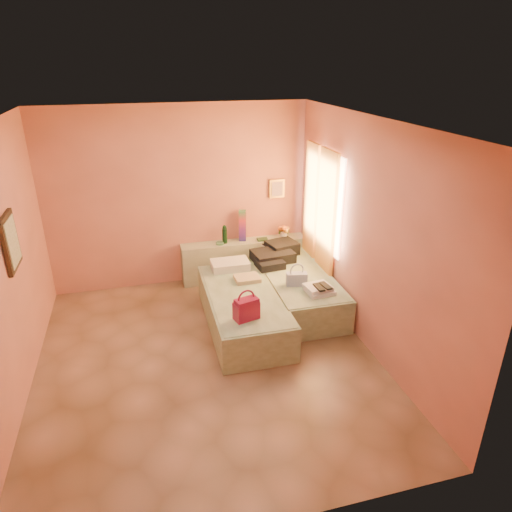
{
  "coord_description": "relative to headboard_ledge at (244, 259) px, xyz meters",
  "views": [
    {
      "loc": [
        -0.62,
        -4.58,
        3.4
      ],
      "look_at": [
        0.84,
        0.85,
        0.93
      ],
      "focal_mm": 32.0,
      "sensor_mm": 36.0,
      "label": 1
    }
  ],
  "objects": [
    {
      "name": "headboard_ledge",
      "position": [
        0.0,
        0.0,
        0.0
      ],
      "size": [
        2.05,
        0.3,
        0.65
      ],
      "primitive_type": "cube",
      "color": "#AEBB99",
      "rests_on": "ground"
    },
    {
      "name": "blue_handbag",
      "position": [
        0.4,
        -1.41,
        0.27
      ],
      "size": [
        0.3,
        0.17,
        0.18
      ],
      "primitive_type": "cube",
      "rotation": [
        0.0,
        0.0,
        -0.19
      ],
      "color": "#4460A4",
      "rests_on": "bed_right"
    },
    {
      "name": "ground",
      "position": [
        -0.98,
        -2.1,
        -0.33
      ],
      "size": [
        4.5,
        4.5,
        0.0
      ],
      "primitive_type": "plane",
      "color": "#A47F62",
      "rests_on": "ground"
    },
    {
      "name": "small_dish",
      "position": [
        -0.41,
        -0.04,
        0.34
      ],
      "size": [
        0.16,
        0.16,
        0.03
      ],
      "primitive_type": "cylinder",
      "rotation": [
        0.0,
        0.0,
        0.32
      ],
      "color": "#447E55",
      "rests_on": "headboard_ledge"
    },
    {
      "name": "towel_stack",
      "position": [
        0.62,
        -1.71,
        0.23
      ],
      "size": [
        0.37,
        0.33,
        0.1
      ],
      "primitive_type": "cube",
      "rotation": [
        0.0,
        0.0,
        0.08
      ],
      "color": "silver",
      "rests_on": "bed_right"
    },
    {
      "name": "bed_left",
      "position": [
        -0.38,
        -1.46,
        -0.08
      ],
      "size": [
        0.92,
        2.01,
        0.5
      ],
      "primitive_type": "cube",
      "rotation": [
        0.0,
        0.0,
        -0.01
      ],
      "color": "#ADC8A1",
      "rests_on": "ground"
    },
    {
      "name": "rainbow_box",
      "position": [
        -0.02,
        0.04,
        0.58
      ],
      "size": [
        0.14,
        0.14,
        0.51
      ],
      "primitive_type": "cube",
      "rotation": [
        0.0,
        0.0,
        -0.28
      ],
      "color": "maroon",
      "rests_on": "headboard_ledge"
    },
    {
      "name": "khaki_garment",
      "position": [
        -0.23,
        -1.1,
        0.2
      ],
      "size": [
        0.35,
        0.28,
        0.06
      ],
      "primitive_type": "cube",
      "rotation": [
        0.0,
        0.0,
        0.01
      ],
      "color": "tan",
      "rests_on": "bed_left"
    },
    {
      "name": "room_walls",
      "position": [
        -0.77,
        -1.53,
        1.46
      ],
      "size": [
        4.02,
        4.51,
        2.81
      ],
      "color": "#E28F78",
      "rests_on": "ground"
    },
    {
      "name": "water_bottle",
      "position": [
        -0.32,
        -0.0,
        0.47
      ],
      "size": [
        0.09,
        0.09,
        0.28
      ],
      "primitive_type": "cylinder",
      "rotation": [
        0.0,
        0.0,
        0.13
      ],
      "color": "#163E20",
      "rests_on": "headboard_ledge"
    },
    {
      "name": "bed_right",
      "position": [
        0.52,
        -1.05,
        -0.08
      ],
      "size": [
        0.92,
        2.01,
        0.5
      ],
      "primitive_type": "cube",
      "rotation": [
        0.0,
        0.0,
        -0.01
      ],
      "color": "#ADC8A1",
      "rests_on": "ground"
    },
    {
      "name": "clothes_pile",
      "position": [
        0.37,
        -0.54,
        0.27
      ],
      "size": [
        0.74,
        0.74,
        0.2
      ],
      "primitive_type": "cube",
      "rotation": [
        0.0,
        0.0,
        0.13
      ],
      "color": "black",
      "rests_on": "bed_right"
    },
    {
      "name": "magenta_handbag",
      "position": [
        -0.48,
        -2.09,
        0.31
      ],
      "size": [
        0.33,
        0.24,
        0.28
      ],
      "primitive_type": "cube",
      "rotation": [
        0.0,
        0.0,
        0.26
      ],
      "color": "maroon",
      "rests_on": "bed_left"
    },
    {
      "name": "flower_vase",
      "position": [
        0.65,
        -0.05,
        0.46
      ],
      "size": [
        0.22,
        0.22,
        0.26
      ],
      "primitive_type": "cube",
      "rotation": [
        0.0,
        0.0,
        0.09
      ],
      "color": "white",
      "rests_on": "headboard_ledge"
    },
    {
      "name": "green_book",
      "position": [
        0.29,
        -0.04,
        0.34
      ],
      "size": [
        0.17,
        0.13,
        0.03
      ],
      "primitive_type": "cube",
      "rotation": [
        0.0,
        0.0,
        -0.05
      ],
      "color": "#224024",
      "rests_on": "headboard_ledge"
    },
    {
      "name": "sandal_pair",
      "position": [
        0.64,
        -1.76,
        0.29
      ],
      "size": [
        0.18,
        0.23,
        0.02
      ],
      "primitive_type": "cube",
      "rotation": [
        0.0,
        0.0,
        0.06
      ],
      "color": "black",
      "rests_on": "towel_stack"
    }
  ]
}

